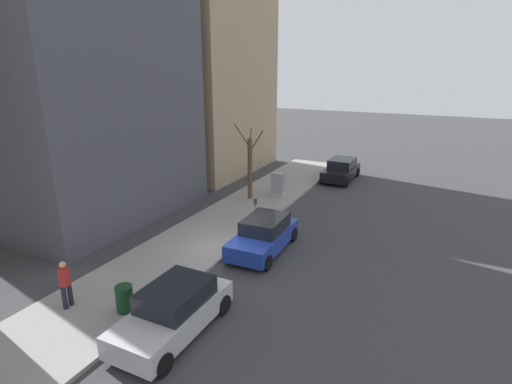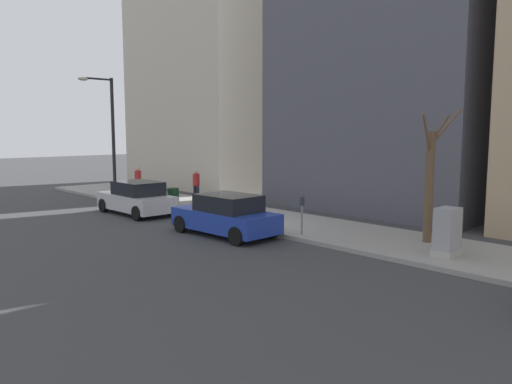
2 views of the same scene
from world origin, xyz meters
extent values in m
plane|color=#38383A|center=(0.00, 0.00, 0.00)|extent=(120.00, 120.00, 0.00)
cube|color=gray|center=(2.00, 0.00, 0.07)|extent=(4.00, 36.00, 0.15)
cube|color=black|center=(-1.16, -13.76, 0.57)|extent=(1.87, 4.23, 0.70)
cube|color=black|center=(-1.16, -13.96, 1.22)|extent=(1.64, 2.23, 0.60)
cylinder|color=black|center=(-1.98, -12.20, 0.32)|extent=(0.23, 0.64, 0.64)
cylinder|color=black|center=(-0.28, -12.22, 0.32)|extent=(0.23, 0.64, 0.64)
cylinder|color=black|center=(-2.03, -15.29, 0.32)|extent=(0.23, 0.64, 0.64)
cylinder|color=black|center=(-0.33, -15.32, 0.32)|extent=(0.23, 0.64, 0.64)
cube|color=#1E389E|center=(-1.11, -0.77, 0.57)|extent=(1.91, 4.25, 0.70)
cube|color=black|center=(-1.11, -0.97, 1.22)|extent=(1.66, 2.24, 0.60)
cylinder|color=black|center=(-2.00, 0.75, 0.32)|extent=(0.24, 0.65, 0.64)
cylinder|color=black|center=(-0.31, 0.80, 0.32)|extent=(0.24, 0.65, 0.64)
cylinder|color=black|center=(-1.92, -2.34, 0.32)|extent=(0.24, 0.65, 0.64)
cylinder|color=black|center=(-0.22, -2.30, 0.32)|extent=(0.24, 0.65, 0.64)
cube|color=#B7B7BC|center=(-1.09, 5.61, 0.57)|extent=(1.81, 4.21, 0.70)
cube|color=black|center=(-1.09, 5.41, 1.22)|extent=(1.61, 2.21, 0.60)
cylinder|color=black|center=(-1.93, 7.17, 0.32)|extent=(0.22, 0.64, 0.64)
cylinder|color=black|center=(-0.23, 7.16, 0.32)|extent=(0.22, 0.64, 0.64)
cylinder|color=black|center=(-1.94, 4.07, 0.32)|extent=(0.22, 0.64, 0.64)
cylinder|color=black|center=(-0.24, 4.06, 0.32)|extent=(0.22, 0.64, 0.64)
cylinder|color=slate|center=(0.45, -3.14, 0.68)|extent=(0.07, 0.07, 1.05)
cube|color=#2D333D|center=(0.45, -3.14, 1.35)|extent=(0.14, 0.10, 0.30)
cube|color=#A8A399|center=(1.30, -8.05, 0.24)|extent=(0.83, 0.61, 0.18)
cube|color=#939399|center=(1.30, -8.05, 0.96)|extent=(0.75, 0.55, 1.25)
cylinder|color=brown|center=(2.60, -6.75, 1.97)|extent=(0.28, 0.28, 3.65)
cylinder|color=brown|center=(3.21, -6.93, 3.93)|extent=(1.27, 0.47, 1.26)
cylinder|color=brown|center=(2.20, -6.81, 3.66)|extent=(0.87, 0.21, 1.38)
cylinder|color=brown|center=(2.68, -7.00, 3.88)|extent=(0.23, 0.58, 0.93)
cylinder|color=#14381E|center=(0.90, 5.57, 0.60)|extent=(0.56, 0.56, 0.90)
cylinder|color=#1E1E2D|center=(2.77, 6.36, 0.56)|extent=(0.16, 0.16, 0.82)
cylinder|color=#1E1E2D|center=(2.79, 6.12, 0.56)|extent=(0.16, 0.16, 0.82)
cylinder|color=#A52323|center=(2.78, 6.24, 1.28)|extent=(0.36, 0.36, 0.62)
sphere|color=tan|center=(2.78, 6.24, 1.70)|extent=(0.22, 0.22, 0.22)
cube|color=tan|center=(10.49, -12.42, 8.26)|extent=(9.98, 9.98, 16.52)
camera|label=1|loc=(-7.98, 13.86, 7.83)|focal=28.00mm
camera|label=2|loc=(-12.62, -14.64, 3.80)|focal=35.00mm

